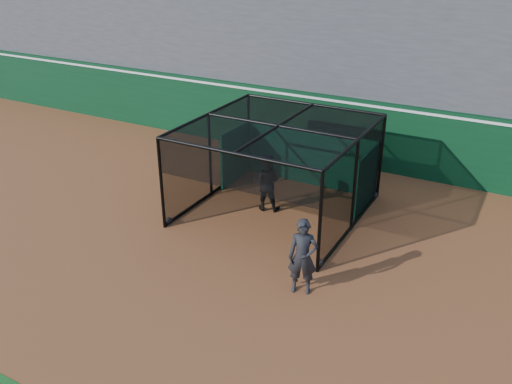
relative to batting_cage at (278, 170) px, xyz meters
The scene contains 6 objects.
ground 4.00m from the batting_cage, 97.42° to the right, with size 120.00×120.00×0.00m, color brown.
outfield_wall 4.79m from the batting_cage, 95.82° to the left, with size 50.00×0.50×2.50m.
grandstand 9.10m from the batting_cage, 93.25° to the left, with size 50.00×7.85×8.95m.
batting_cage is the anchor object (origin of this frame).
batter 0.60m from the batting_cage, behind, with size 0.86×0.67×1.78m, color black.
on_deck_player 4.22m from the batting_cage, 55.34° to the right, with size 0.80×0.65×1.89m.
Camera 1 is at (7.05, -9.60, 7.64)m, focal length 38.00 mm.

